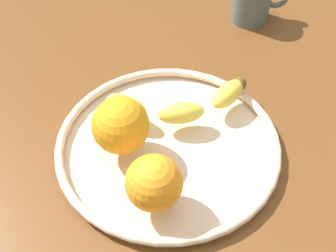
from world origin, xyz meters
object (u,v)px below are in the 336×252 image
object	(u,v)px
orange_center	(120,124)
ambient_mug	(253,0)
fruit_bowl	(168,145)
banana	(182,103)
orange_front_left	(154,183)

from	to	relation	value
orange_center	ambient_mug	world-z (taller)	orange_center
fruit_bowl	banana	bearing A→B (deg)	65.01
fruit_bowl	ambient_mug	size ratio (longest dim) A/B	3.02
fruit_bowl	orange_front_left	distance (cm)	10.47
banana	orange_center	bearing A→B (deg)	-153.06
fruit_bowl	ambient_mug	world-z (taller)	ambient_mug
orange_center	ambient_mug	bearing A→B (deg)	49.85
orange_front_left	ambient_mug	bearing A→B (deg)	61.43
fruit_bowl	orange_front_left	size ratio (longest dim) A/B	4.46
fruit_bowl	orange_front_left	xyz separation A→B (cm)	(-2.61, -9.16, 4.35)
fruit_bowl	orange_front_left	world-z (taller)	orange_front_left
banana	orange_front_left	distance (cm)	15.66
banana	ambient_mug	size ratio (longest dim) A/B	2.14
fruit_bowl	orange_center	world-z (taller)	orange_center
fruit_bowl	orange_center	xyz separation A→B (cm)	(-6.17, 0.32, 4.68)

